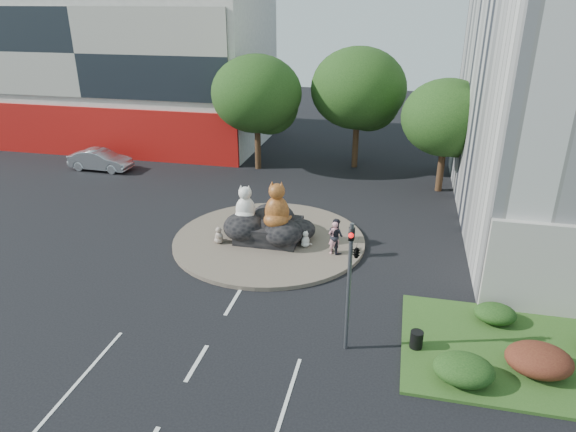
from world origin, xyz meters
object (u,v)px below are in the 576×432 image
kitten_white (305,238)px  litter_bin (416,339)px  pedestrian_pink (334,237)px  pedestrian_dark (336,236)px  kitten_calico (219,235)px  cat_white (245,203)px  cat_tabby (277,204)px  parked_car (100,160)px

kitten_white → litter_bin: size_ratio=1.32×
pedestrian_pink → pedestrian_dark: (0.05, 0.15, 0.04)m
kitten_calico → litter_bin: (9.87, -6.45, -0.20)m
cat_white → cat_tabby: (1.75, -0.28, 0.21)m
kitten_calico → parked_car: bearing=-179.8°
kitten_white → cat_white: bearing=121.9°
parked_car → litter_bin: size_ratio=7.11×
pedestrian_dark → cat_tabby: bearing=33.5°
cat_tabby → pedestrian_dark: (3.07, -0.45, -1.21)m
cat_tabby → litter_bin: (6.97, -7.19, -1.85)m
pedestrian_dark → parked_car: (-18.86, 9.82, -0.32)m
cat_tabby → parked_car: cat_tabby is taller
pedestrian_dark → litter_bin: 7.81m
kitten_calico → pedestrian_dark: pedestrian_dark is taller
parked_car → litter_bin: 28.15m
pedestrian_pink → litter_bin: pedestrian_pink is taller
litter_bin → kitten_calico: bearing=146.8°
kitten_white → parked_car: size_ratio=0.19×
pedestrian_pink → litter_bin: size_ratio=2.60×
kitten_calico → cat_white: bearing=79.6°
cat_white → parked_car: 16.78m
cat_white → kitten_white: bearing=-15.8°
cat_tabby → litter_bin: bearing=-47.1°
cat_tabby → kitten_white: bearing=-7.8°
kitten_white → kitten_calico: bearing=137.1°
pedestrian_dark → cat_white: bearing=33.3°
cat_tabby → kitten_white: size_ratio=2.78×
pedestrian_dark → litter_bin: size_ratio=2.72×
kitten_white → parked_car: (-17.31, 9.53, 0.13)m
kitten_white → pedestrian_pink: size_ratio=0.51×
pedestrian_dark → kitten_calico: bearing=44.6°
cat_tabby → kitten_white: cat_tabby is taller
litter_bin → kitten_white: bearing=127.9°
cat_white → pedestrian_dark: 4.97m
kitten_calico → pedestrian_pink: bearing=39.6°
kitten_calico → cat_tabby: bearing=52.5°
kitten_white → parked_car: parked_car is taller
cat_white → pedestrian_pink: (4.76, -0.88, -1.04)m
kitten_white → parked_car: 19.76m
kitten_white → cat_tabby: bearing=123.3°
kitten_calico → pedestrian_dark: bearing=41.0°
kitten_white → pedestrian_pink: bearing=-66.0°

